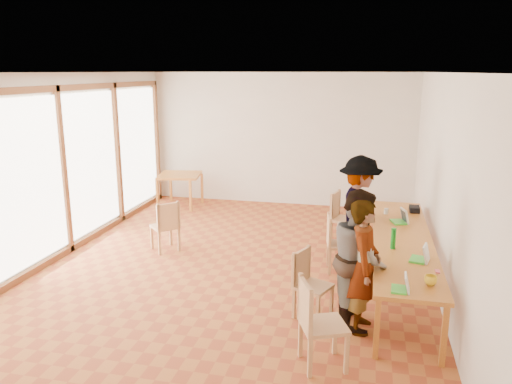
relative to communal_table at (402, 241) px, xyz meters
The scene contains 25 objects.
ground 2.61m from the communal_table, behind, with size 8.00×8.00×0.00m, color #AC5C29.
wall_back 5.01m from the communal_table, 120.36° to the left, with size 6.00×0.10×3.00m, color beige.
wall_front 4.56m from the communal_table, 123.82° to the right, with size 6.00×0.10×3.00m, color beige.
wall_right 0.98m from the communal_table, 28.20° to the left, with size 0.10×8.00×3.00m, color beige.
window_wall 5.52m from the communal_table, behind, with size 0.10×8.00×3.00m, color white.
ceiling 3.42m from the communal_table, behind, with size 6.00×8.00×0.04m, color white.
communal_table is the anchor object (origin of this frame).
side_table 5.82m from the communal_table, 143.42° to the left, with size 0.90×0.90×0.75m.
chair_near 2.44m from the communal_table, 113.66° to the right, with size 0.58×0.58×0.51m.
chair_mid 1.65m from the communal_table, 136.83° to the right, with size 0.53×0.53×0.46m.
chair_far 1.06m from the communal_table, 156.37° to the left, with size 0.47×0.47×0.47m.
chair_empty 2.02m from the communal_table, 118.75° to the left, with size 0.54×0.54×0.49m.
chair_spare 3.86m from the communal_table, behind, with size 0.58×0.58×0.47m.
person_near 1.42m from the communal_table, 110.97° to the right, with size 0.58×0.38×1.60m, color gray.
person_mid 1.29m from the communal_table, 116.69° to the right, with size 0.81×0.63×1.68m, color gray.
person_far 0.97m from the communal_table, 130.50° to the left, with size 1.14×0.66×1.77m, color gray.
laptop_near 1.81m from the communal_table, 93.00° to the right, with size 0.20×0.23×0.19m.
laptop_mid 0.89m from the communal_table, 78.24° to the right, with size 0.27×0.29×0.21m.
laptop_far 0.74m from the communal_table, 88.50° to the left, with size 0.29×0.31×0.22m.
yellow_mug 1.60m from the communal_table, 82.51° to the right, with size 0.14×0.14×0.11m, color yellow.
green_bottle 0.54m from the communal_table, 107.13° to the right, with size 0.07×0.07×0.28m, color #13791E.
clear_glass 1.20m from the communal_table, 99.32° to the left, with size 0.07×0.07×0.09m, color silver.
condiment_cup 1.63m from the communal_table, 78.48° to the left, with size 0.08×0.08×0.06m, color white.
pink_phone 1.23m from the communal_table, 74.44° to the right, with size 0.05×0.10×0.01m, color #E54F69.
black_pouch 1.45m from the communal_table, 79.45° to the left, with size 0.16×0.26×0.09m, color black.
Camera 1 is at (1.98, -7.19, 3.02)m, focal length 35.00 mm.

